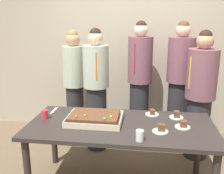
{
  "coord_description": "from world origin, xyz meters",
  "views": [
    {
      "loc": [
        0.23,
        -2.38,
        1.77
      ],
      "look_at": [
        -0.11,
        0.15,
        1.08
      ],
      "focal_mm": 40.49,
      "sensor_mm": 36.0,
      "label": 1
    }
  ],
  "objects_px": {
    "plated_slice_near_right": "(183,125)",
    "person_left_edge_reaching": "(74,83)",
    "plated_slice_near_left": "(152,113)",
    "person_serving_front": "(140,81)",
    "person_striped_tie_right": "(96,89)",
    "cake_server_utensil": "(54,110)",
    "plated_slice_far_left": "(161,129)",
    "sheet_cake": "(95,118)",
    "person_green_shirt_behind": "(200,95)",
    "drink_cup_nearest": "(140,136)",
    "drink_cup_middle": "(45,114)",
    "person_far_right_suit": "(180,83)",
    "party_table": "(121,131)",
    "plated_slice_far_right": "(177,116)"
  },
  "relations": [
    {
      "from": "plated_slice_near_right",
      "to": "person_left_edge_reaching",
      "type": "height_order",
      "value": "person_left_edge_reaching"
    },
    {
      "from": "plated_slice_near_left",
      "to": "person_serving_front",
      "type": "bearing_deg",
      "value": 101.14
    },
    {
      "from": "person_striped_tie_right",
      "to": "cake_server_utensil",
      "type": "bearing_deg",
      "value": -46.83
    },
    {
      "from": "plated_slice_near_left",
      "to": "person_striped_tie_right",
      "type": "height_order",
      "value": "person_striped_tie_right"
    },
    {
      "from": "plated_slice_far_left",
      "to": "person_left_edge_reaching",
      "type": "xyz_separation_m",
      "value": [
        -1.2,
        1.25,
        0.1
      ]
    },
    {
      "from": "sheet_cake",
      "to": "person_green_shirt_behind",
      "type": "distance_m",
      "value": 1.41
    },
    {
      "from": "drink_cup_nearest",
      "to": "person_striped_tie_right",
      "type": "bearing_deg",
      "value": 118.05
    },
    {
      "from": "person_green_shirt_behind",
      "to": "person_striped_tie_right",
      "type": "distance_m",
      "value": 1.34
    },
    {
      "from": "plated_slice_near_left",
      "to": "person_left_edge_reaching",
      "type": "relative_size",
      "value": 0.09
    },
    {
      "from": "drink_cup_middle",
      "to": "person_striped_tie_right",
      "type": "bearing_deg",
      "value": 62.21
    },
    {
      "from": "plated_slice_far_left",
      "to": "cake_server_utensil",
      "type": "distance_m",
      "value": 1.28
    },
    {
      "from": "sheet_cake",
      "to": "cake_server_utensil",
      "type": "relative_size",
      "value": 2.84
    },
    {
      "from": "plated_slice_near_left",
      "to": "person_serving_front",
      "type": "relative_size",
      "value": 0.09
    },
    {
      "from": "plated_slice_near_right",
      "to": "drink_cup_nearest",
      "type": "xyz_separation_m",
      "value": [
        -0.42,
        -0.34,
        0.03
      ]
    },
    {
      "from": "person_striped_tie_right",
      "to": "person_far_right_suit",
      "type": "bearing_deg",
      "value": 97.2
    },
    {
      "from": "person_serving_front",
      "to": "person_left_edge_reaching",
      "type": "distance_m",
      "value": 0.96
    },
    {
      "from": "drink_cup_middle",
      "to": "party_table",
      "type": "bearing_deg",
      "value": -2.42
    },
    {
      "from": "sheet_cake",
      "to": "plated_slice_far_left",
      "type": "bearing_deg",
      "value": -13.43
    },
    {
      "from": "plated_slice_near_left",
      "to": "person_far_right_suit",
      "type": "xyz_separation_m",
      "value": [
        0.39,
        0.86,
        0.15
      ]
    },
    {
      "from": "cake_server_utensil",
      "to": "drink_cup_nearest",
      "type": "bearing_deg",
      "value": -31.47
    },
    {
      "from": "drink_cup_middle",
      "to": "person_serving_front",
      "type": "relative_size",
      "value": 0.06
    },
    {
      "from": "plated_slice_near_right",
      "to": "drink_cup_middle",
      "type": "bearing_deg",
      "value": 178.74
    },
    {
      "from": "plated_slice_far_right",
      "to": "person_far_right_suit",
      "type": "height_order",
      "value": "person_far_right_suit"
    },
    {
      "from": "plated_slice_far_right",
      "to": "person_striped_tie_right",
      "type": "bearing_deg",
      "value": 150.39
    },
    {
      "from": "drink_cup_middle",
      "to": "person_serving_front",
      "type": "height_order",
      "value": "person_serving_front"
    },
    {
      "from": "party_table",
      "to": "person_left_edge_reaching",
      "type": "relative_size",
      "value": 1.17
    },
    {
      "from": "plated_slice_near_right",
      "to": "person_striped_tie_right",
      "type": "xyz_separation_m",
      "value": [
        -1.03,
        0.81,
        0.11
      ]
    },
    {
      "from": "party_table",
      "to": "person_striped_tie_right",
      "type": "bearing_deg",
      "value": 116.9
    },
    {
      "from": "person_striped_tie_right",
      "to": "person_far_right_suit",
      "type": "distance_m",
      "value": 1.18
    },
    {
      "from": "person_serving_front",
      "to": "person_far_right_suit",
      "type": "relative_size",
      "value": 1.0
    },
    {
      "from": "plated_slice_far_right",
      "to": "person_striped_tie_right",
      "type": "height_order",
      "value": "person_striped_tie_right"
    },
    {
      "from": "party_table",
      "to": "person_green_shirt_behind",
      "type": "distance_m",
      "value": 1.22
    },
    {
      "from": "party_table",
      "to": "drink_cup_middle",
      "type": "distance_m",
      "value": 0.84
    },
    {
      "from": "drink_cup_middle",
      "to": "person_far_right_suit",
      "type": "distance_m",
      "value": 1.91
    },
    {
      "from": "cake_server_utensil",
      "to": "person_serving_front",
      "type": "xyz_separation_m",
      "value": [
        0.97,
        0.89,
        0.17
      ]
    },
    {
      "from": "plated_slice_far_left",
      "to": "person_striped_tie_right",
      "type": "height_order",
      "value": "person_striped_tie_right"
    },
    {
      "from": "drink_cup_nearest",
      "to": "drink_cup_middle",
      "type": "distance_m",
      "value": 1.09
    },
    {
      "from": "party_table",
      "to": "sheet_cake",
      "type": "height_order",
      "value": "sheet_cake"
    },
    {
      "from": "plated_slice_far_right",
      "to": "person_striped_tie_right",
      "type": "relative_size",
      "value": 0.09
    },
    {
      "from": "plated_slice_near_left",
      "to": "plated_slice_near_right",
      "type": "xyz_separation_m",
      "value": [
        0.3,
        -0.3,
        0.0
      ]
    },
    {
      "from": "sheet_cake",
      "to": "plated_slice_far_right",
      "type": "xyz_separation_m",
      "value": [
        0.86,
        0.22,
        -0.01
      ]
    },
    {
      "from": "person_striped_tie_right",
      "to": "person_left_edge_reaching",
      "type": "relative_size",
      "value": 1.02
    },
    {
      "from": "drink_cup_middle",
      "to": "person_serving_front",
      "type": "xyz_separation_m",
      "value": [
        0.98,
        1.14,
        0.13
      ]
    },
    {
      "from": "plated_slice_far_right",
      "to": "person_far_right_suit",
      "type": "bearing_deg",
      "value": 81.86
    },
    {
      "from": "person_green_shirt_behind",
      "to": "drink_cup_nearest",
      "type": "bearing_deg",
      "value": 25.52
    },
    {
      "from": "person_far_right_suit",
      "to": "person_left_edge_reaching",
      "type": "bearing_deg",
      "value": -47.24
    },
    {
      "from": "plated_slice_far_left",
      "to": "person_serving_front",
      "type": "distance_m",
      "value": 1.33
    },
    {
      "from": "plated_slice_far_left",
      "to": "person_far_right_suit",
      "type": "distance_m",
      "value": 1.34
    },
    {
      "from": "cake_server_utensil",
      "to": "person_green_shirt_behind",
      "type": "relative_size",
      "value": 0.12
    },
    {
      "from": "person_striped_tie_right",
      "to": "person_far_right_suit",
      "type": "height_order",
      "value": "person_far_right_suit"
    }
  ]
}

